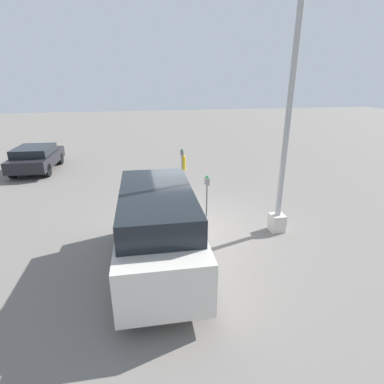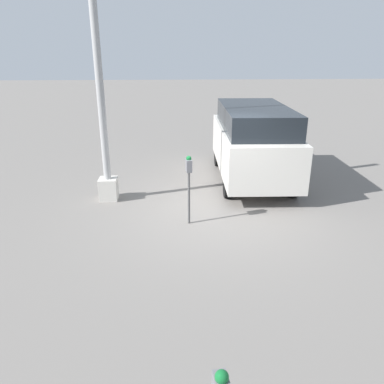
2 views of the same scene
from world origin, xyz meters
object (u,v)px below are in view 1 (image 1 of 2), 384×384
lamp_post (284,156)px  parking_meter_near (207,187)px  car_distant (36,157)px  fire_hydrant (184,162)px  parking_meter_far (182,156)px  parked_van (158,228)px

lamp_post → parking_meter_near: bearing=-127.6°
lamp_post → car_distant: 12.90m
car_distant → fire_hydrant: car_distant is taller
parking_meter_far → car_distant: 7.68m
fire_hydrant → parked_van: bearing=-13.7°
parking_meter_far → fire_hydrant: bearing=158.1°
parking_meter_near → car_distant: 10.36m
lamp_post → parking_meter_far: bearing=-163.9°
parking_meter_far → parked_van: bearing=-19.9°
fire_hydrant → parking_meter_far: bearing=-15.4°
fire_hydrant → car_distant: bearing=-99.4°
parking_meter_near → parking_meter_far: parking_meter_near is taller
parking_meter_far → lamp_post: 7.13m
car_distant → parked_van: bearing=-148.6°
lamp_post → parked_van: 4.28m
parking_meter_far → lamp_post: lamp_post is taller
parking_meter_far → fire_hydrant: parking_meter_far is taller
parked_van → fire_hydrant: bearing=168.1°
parking_meter_near → fire_hydrant: bearing=171.5°
parking_meter_far → lamp_post: (6.70, 1.93, 1.48)m
lamp_post → car_distant: lamp_post is taller
parking_meter_near → lamp_post: lamp_post is taller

